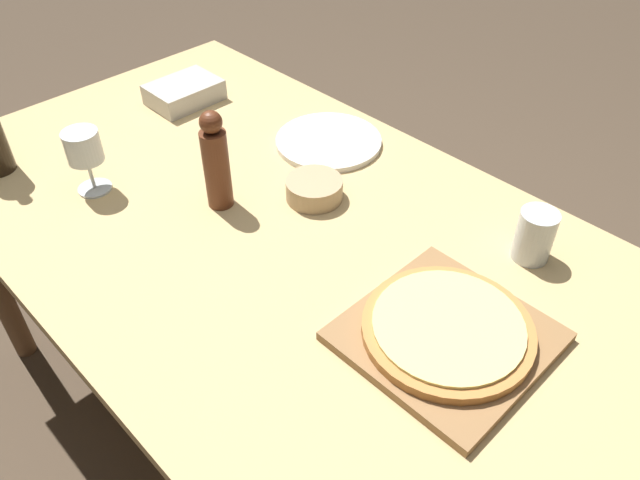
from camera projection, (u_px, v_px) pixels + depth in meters
The scene contains 10 objects.
ground_plane at pixel (299, 435), 1.75m from camera, with size 12.00×12.00×0.00m, color #4C3D2D.
dining_table at pixel (293, 264), 1.32m from camera, with size 0.94×1.77×0.73m.
cutting_board at pixel (446, 336), 1.06m from camera, with size 0.31×0.31×0.02m.
pizza at pixel (448, 328), 1.04m from camera, with size 0.29×0.29×0.02m.
pepper_mill at pixel (216, 162), 1.28m from camera, with size 0.06×0.06×0.22m.
wine_glass at pixel (84, 149), 1.32m from camera, with size 0.08×0.08×0.15m.
small_bowl at pixel (314, 189), 1.35m from camera, with size 0.12×0.12×0.05m.
drinking_tumbler at pixel (535, 235), 1.19m from camera, with size 0.07×0.07×0.11m.
dinner_plate at pixel (329, 141), 1.52m from camera, with size 0.26×0.26×0.01m.
food_container at pixel (184, 92), 1.67m from camera, with size 0.18×0.13×0.05m.
Camera 1 is at (-0.63, -0.73, 1.56)m, focal length 35.00 mm.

